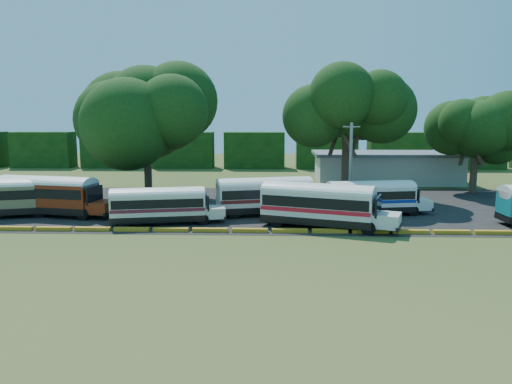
{
  "coord_description": "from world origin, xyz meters",
  "views": [
    {
      "loc": [
        3.31,
        -35.61,
        8.69
      ],
      "look_at": [
        1.78,
        6.0,
        2.32
      ],
      "focal_mm": 35.0,
      "sensor_mm": 36.0,
      "label": 1
    }
  ],
  "objects_px": {
    "bus_red": "(50,193)",
    "bus_white_red": "(321,203)",
    "bus_cream_west": "(161,204)",
    "tree_west": "(146,108)"
  },
  "relations": [
    {
      "from": "bus_red",
      "to": "bus_white_red",
      "type": "xyz_separation_m",
      "value": [
        23.24,
        -3.9,
        -0.03
      ]
    },
    {
      "from": "bus_cream_west",
      "to": "bus_red",
      "type": "bearing_deg",
      "value": 151.59
    },
    {
      "from": "bus_red",
      "to": "bus_white_red",
      "type": "height_order",
      "value": "same"
    },
    {
      "from": "bus_red",
      "to": "tree_west",
      "type": "distance_m",
      "value": 13.77
    },
    {
      "from": "tree_west",
      "to": "bus_red",
      "type": "bearing_deg",
      "value": -122.71
    },
    {
      "from": "tree_west",
      "to": "bus_white_red",
      "type": "bearing_deg",
      "value": -38.67
    },
    {
      "from": "bus_red",
      "to": "bus_white_red",
      "type": "distance_m",
      "value": 23.56
    },
    {
      "from": "bus_cream_west",
      "to": "bus_white_red",
      "type": "relative_size",
      "value": 0.86
    },
    {
      "from": "bus_cream_west",
      "to": "tree_west",
      "type": "xyz_separation_m",
      "value": [
        -4.22,
        12.76,
        7.83
      ]
    },
    {
      "from": "bus_cream_west",
      "to": "tree_west",
      "type": "height_order",
      "value": "tree_west"
    }
  ]
}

